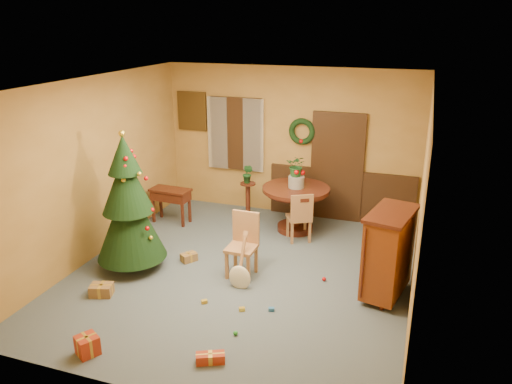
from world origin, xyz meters
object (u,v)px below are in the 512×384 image
at_px(christmas_tree, 128,205).
at_px(sideboard, 388,251).
at_px(chair_near, 243,242).
at_px(writing_desk, 171,197).
at_px(dining_table, 296,200).

xyz_separation_m(christmas_tree, sideboard, (3.84, 0.43, -0.37)).
distance_m(chair_near, christmas_tree, 1.83).
bearing_deg(sideboard, christmas_tree, -173.65).
bearing_deg(writing_desk, chair_near, -36.16).
distance_m(dining_table, writing_desk, 2.39).
xyz_separation_m(christmas_tree, writing_desk, (-0.30, 1.86, -0.54)).
xyz_separation_m(dining_table, chair_near, (-0.34, -1.85, -0.06)).
relative_size(chair_near, writing_desk, 1.26).
bearing_deg(dining_table, chair_near, -100.37).
bearing_deg(writing_desk, sideboard, -19.03).
distance_m(dining_table, sideboard, 2.54).
relative_size(chair_near, sideboard, 0.77).
bearing_deg(chair_near, christmas_tree, -167.45).
bearing_deg(christmas_tree, writing_desk, 99.17).
height_order(dining_table, writing_desk, dining_table).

